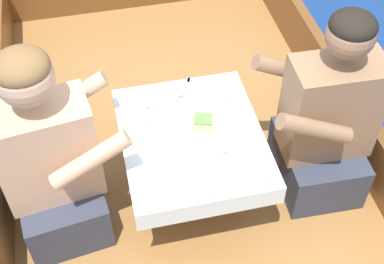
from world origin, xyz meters
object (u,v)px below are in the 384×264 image
coffee_cup_port (140,105)px  tin_can (143,123)px  coffee_cup_center (171,94)px  coffee_cup_starboard (214,151)px  person_starboard (325,124)px  person_port (52,163)px  sandwich (203,122)px

coffee_cup_port → tin_can: (-0.00, -0.11, -0.01)m
tin_can → coffee_cup_center: bearing=43.3°
coffee_cup_starboard → person_starboard: bearing=9.0°
person_port → person_starboard: 1.22m
coffee_cup_starboard → person_port: bearing=170.2°
person_port → sandwich: 0.67m
sandwich → coffee_cup_starboard: 0.17m
person_port → coffee_cup_center: (0.56, 0.26, 0.04)m
person_port → coffee_cup_port: (0.41, 0.22, 0.04)m
person_port → coffee_cup_port: size_ratio=10.40×
coffee_cup_port → person_port: bearing=-151.9°
person_starboard → sandwich: person_starboard is taller
person_starboard → coffee_cup_starboard: person_starboard is taller
person_port → person_starboard: (1.22, -0.03, -0.02)m
person_starboard → coffee_cup_starboard: size_ratio=9.72×
person_starboard → coffee_cup_center: 0.72m
coffee_cup_center → tin_can: size_ratio=1.56×
coffee_cup_starboard → coffee_cup_center: size_ratio=0.98×
coffee_cup_port → coffee_cup_center: bearing=14.1°
person_starboard → tin_can: size_ratio=14.89×
sandwich → tin_can: (-0.26, 0.06, -0.00)m
coffee_cup_port → coffee_cup_center: 0.15m
person_port → coffee_cup_port: bearing=20.4°
coffee_cup_starboard → sandwich: bearing=91.3°
coffee_cup_port → tin_can: size_ratio=1.45×
person_port → tin_can: bearing=7.8°
person_starboard → sandwich: 0.56m
person_port → coffee_cup_starboard: (0.67, -0.12, 0.04)m
coffee_cup_port → tin_can: bearing=-91.5°
coffee_cup_port → sandwich: bearing=-32.6°
coffee_cup_starboard → coffee_cup_center: (-0.11, 0.37, 0.00)m
person_starboard → coffee_cup_starboard: bearing=11.1°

